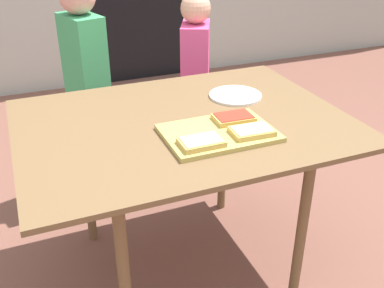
# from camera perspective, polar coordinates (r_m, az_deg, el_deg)

# --- Properties ---
(ground_plane) EXTENTS (16.00, 16.00, 0.00)m
(ground_plane) POSITION_cam_1_polar(r_m,az_deg,el_deg) (2.07, -0.92, -14.97)
(ground_plane) COLOR brown
(dining_table) EXTENTS (1.20, 0.90, 0.71)m
(dining_table) POSITION_cam_1_polar(r_m,az_deg,el_deg) (1.71, -1.08, 0.81)
(dining_table) COLOR brown
(dining_table) RESTS_ON ground
(cutting_board) EXTENTS (0.38, 0.27, 0.02)m
(cutting_board) POSITION_cam_1_polar(r_m,az_deg,el_deg) (1.56, 3.37, 1.39)
(cutting_board) COLOR tan
(cutting_board) RESTS_ON dining_table
(pizza_slice_near_right) EXTENTS (0.15, 0.10, 0.02)m
(pizza_slice_near_right) POSITION_cam_1_polar(r_m,az_deg,el_deg) (1.55, 7.55, 1.62)
(pizza_slice_near_right) COLOR tan
(pizza_slice_near_right) RESTS_ON cutting_board
(pizza_slice_far_right) EXTENTS (0.15, 0.10, 0.02)m
(pizza_slice_far_right) POSITION_cam_1_polar(r_m,az_deg,el_deg) (1.64, 5.27, 3.31)
(pizza_slice_far_right) COLOR tan
(pizza_slice_far_right) RESTS_ON cutting_board
(pizza_slice_near_left) EXTENTS (0.14, 0.10, 0.02)m
(pizza_slice_near_left) POSITION_cam_1_polar(r_m,az_deg,el_deg) (1.46, 1.18, 0.26)
(pizza_slice_near_left) COLOR tan
(pizza_slice_near_left) RESTS_ON cutting_board
(plate_white_right) EXTENTS (0.22, 0.22, 0.01)m
(plate_white_right) POSITION_cam_1_polar(r_m,az_deg,el_deg) (1.89, 5.48, 6.11)
(plate_white_right) COLOR white
(plate_white_right) RESTS_ON dining_table
(child_left) EXTENTS (0.20, 0.27, 1.13)m
(child_left) POSITION_cam_1_polar(r_m,az_deg,el_deg) (2.32, -13.14, 8.10)
(child_left) COLOR navy
(child_left) RESTS_ON ground
(child_right) EXTENTS (0.23, 0.28, 1.03)m
(child_right) POSITION_cam_1_polar(r_m,az_deg,el_deg) (2.45, 0.43, 8.16)
(child_right) COLOR #214952
(child_right) RESTS_ON ground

